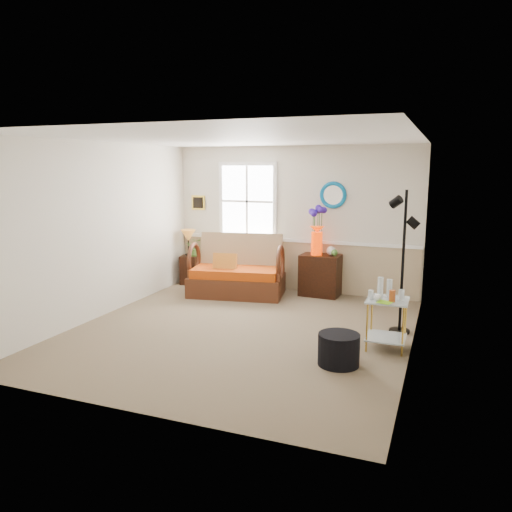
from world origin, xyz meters
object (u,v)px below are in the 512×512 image
(cabinet, at_px, (320,275))
(loveseat, at_px, (237,265))
(ottoman, at_px, (339,349))
(lamp_stand, at_px, (189,270))
(side_table, at_px, (387,324))
(floor_lamp, at_px, (403,263))

(cabinet, bearing_deg, loveseat, -158.02)
(loveseat, bearing_deg, cabinet, 9.02)
(cabinet, bearing_deg, ottoman, -69.35)
(lamp_stand, height_order, side_table, side_table)
(cabinet, height_order, ottoman, cabinet)
(side_table, bearing_deg, ottoman, -121.02)
(loveseat, height_order, floor_lamp, floor_lamp)
(side_table, height_order, floor_lamp, floor_lamp)
(ottoman, bearing_deg, lamp_stand, 140.26)
(cabinet, relative_size, ottoman, 1.52)
(loveseat, distance_m, cabinet, 1.47)
(floor_lamp, xyz_separation_m, ottoman, (-0.54, -1.43, -0.79))
(cabinet, relative_size, side_table, 1.15)
(side_table, xyz_separation_m, ottoman, (-0.44, -0.73, -0.13))
(loveseat, distance_m, floor_lamp, 3.09)
(loveseat, xyz_separation_m, floor_lamp, (2.88, -1.05, 0.44))
(floor_lamp, bearing_deg, lamp_stand, -175.40)
(side_table, relative_size, ottoman, 1.32)
(cabinet, xyz_separation_m, floor_lamp, (1.50, -1.53, 0.61))
(lamp_stand, distance_m, side_table, 4.53)
(loveseat, relative_size, lamp_stand, 2.95)
(ottoman, bearing_deg, floor_lamp, 69.24)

